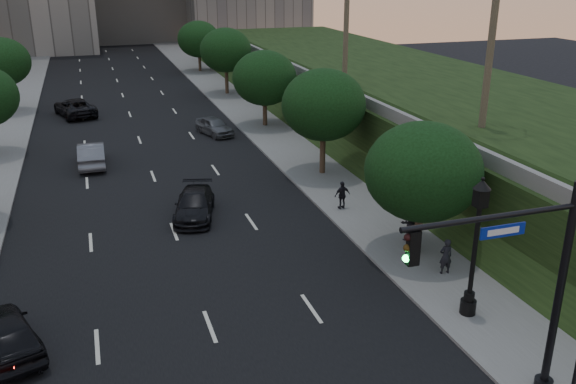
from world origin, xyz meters
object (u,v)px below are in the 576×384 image
object	(u,v)px
sedan_near_right	(194,205)
sedan_far_left	(75,107)
street_lamp	(474,254)
pedestrian_c	(342,195)
sedan_near_left	(5,333)
sedan_far_right	(214,126)
traffic_signal_mast	(529,295)
sedan_mid_left	(92,154)
pedestrian_b	(408,222)
pedestrian_a	(446,256)

from	to	relation	value
sedan_near_right	sedan_far_left	bearing A→B (deg)	117.90
street_lamp	pedestrian_c	bearing A→B (deg)	91.79
street_lamp	sedan_near_left	world-z (taller)	street_lamp
sedan_near_left	sedan_far_right	world-z (taller)	sedan_near_left
traffic_signal_mast	sedan_far_left	size ratio (longest dim) A/B	1.23
sedan_mid_left	street_lamp	bearing A→B (deg)	119.53
sedan_mid_left	sedan_far_right	distance (m)	10.71
pedestrian_b	sedan_mid_left	bearing A→B (deg)	-62.77
sedan_far_left	pedestrian_a	size ratio (longest dim) A/B	3.58
sedan_far_left	sedan_far_right	bearing A→B (deg)	120.34
traffic_signal_mast	pedestrian_a	xyz separation A→B (m)	(2.29, 7.61, -2.73)
sedan_near_left	pedestrian_b	world-z (taller)	pedestrian_b
traffic_signal_mast	sedan_mid_left	size ratio (longest dim) A/B	1.45
street_lamp	sedan_far_right	xyz separation A→B (m)	(-3.65, 29.12, -1.94)
sedan_near_right	street_lamp	bearing A→B (deg)	-42.95
traffic_signal_mast	street_lamp	bearing A→B (deg)	72.98
sedan_near_right	sedan_near_left	bearing A→B (deg)	-114.45
traffic_signal_mast	sedan_near_left	world-z (taller)	traffic_signal_mast
pedestrian_c	pedestrian_b	bearing A→B (deg)	100.27
sedan_near_right	sedan_far_right	xyz separation A→B (m)	(4.44, 16.13, 0.01)
sedan_mid_left	pedestrian_b	bearing A→B (deg)	130.16
sedan_mid_left	sedan_far_left	xyz separation A→B (m)	(-1.02, 15.32, -0.00)
street_lamp	sedan_mid_left	size ratio (longest dim) A/B	1.17
street_lamp	sedan_far_right	distance (m)	29.41
sedan_near_right	sedan_far_right	bearing A→B (deg)	89.77
sedan_far_right	pedestrian_c	size ratio (longest dim) A/B	2.66
sedan_near_left	sedan_far_right	size ratio (longest dim) A/B	1.09
sedan_near_left	sedan_far_left	xyz separation A→B (m)	(2.32, 36.23, 0.03)
pedestrian_a	street_lamp	bearing A→B (deg)	78.13
sedan_near_right	pedestrian_a	bearing A→B (deg)	-32.64
sedan_far_right	pedestrian_a	size ratio (longest dim) A/B	2.58
pedestrian_b	pedestrian_a	bearing A→B (deg)	75.35
pedestrian_b	pedestrian_c	world-z (taller)	pedestrian_b
pedestrian_c	pedestrian_a	bearing A→B (deg)	92.00
traffic_signal_mast	pedestrian_b	bearing A→B (deg)	77.58
street_lamp	pedestrian_a	xyz separation A→B (m)	(0.90, 3.08, -1.69)
pedestrian_a	sedan_far_right	bearing A→B (deg)	-75.59
sedan_far_right	sedan_near_left	bearing A→B (deg)	-132.81
street_lamp	sedan_far_right	size ratio (longest dim) A/B	1.37
sedan_far_left	sedan_near_left	bearing A→B (deg)	70.94
traffic_signal_mast	sedan_far_right	size ratio (longest dim) A/B	1.71
sedan_near_right	pedestrian_c	xyz separation A→B (m)	(7.73, -1.68, 0.23)
pedestrian_a	pedestrian_c	distance (m)	8.32
sedan_near_right	pedestrian_b	size ratio (longest dim) A/B	2.64
street_lamp	pedestrian_b	world-z (taller)	street_lamp
sedan_near_right	sedan_far_right	size ratio (longest dim) A/B	1.15
sedan_near_right	sedan_far_right	world-z (taller)	sedan_far_right
sedan_far_right	pedestrian_a	xyz separation A→B (m)	(4.55, -26.04, 0.25)
street_lamp	pedestrian_c	world-z (taller)	street_lamp
street_lamp	sedan_near_left	xyz separation A→B (m)	(-16.35, 3.00, -1.88)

